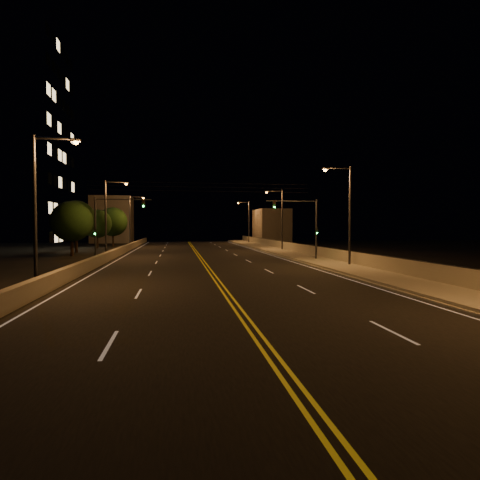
{
  "coord_description": "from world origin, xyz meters",
  "views": [
    {
      "loc": [
        -2.5,
        -10.67,
        3.51
      ],
      "look_at": [
        2.0,
        18.0,
        2.5
      ],
      "focal_mm": 30.0,
      "sensor_mm": 36.0,
      "label": 1
    }
  ],
  "objects": [
    {
      "name": "parapet_rail",
      "position": [
        12.45,
        20.0,
        1.33
      ],
      "size": [
        0.06,
        120.0,
        0.06
      ],
      "primitive_type": "cylinder",
      "rotation": [
        1.57,
        0.0,
        0.0
      ],
      "color": "black",
      "rests_on": "parapet_wall"
    },
    {
      "name": "curb",
      "position": [
        8.93,
        20.0,
        0.07
      ],
      "size": [
        0.14,
        120.0,
        0.15
      ],
      "primitive_type": "cube",
      "color": "#9D9983",
      "rests_on": "ground"
    },
    {
      "name": "traffic_signal_right",
      "position": [
        10.0,
        27.02,
        3.88
      ],
      "size": [
        5.11,
        0.31,
        6.14
      ],
      "color": "#2D2D33",
      "rests_on": "ground"
    },
    {
      "name": "tree_2",
      "position": [
        -15.05,
        55.46,
        3.88
      ],
      "size": [
        4.55,
        4.55,
        6.16
      ],
      "color": "black",
      "rests_on": "ground"
    },
    {
      "name": "streetlight_4",
      "position": [
        -9.9,
        12.75,
        4.93
      ],
      "size": [
        2.55,
        0.28,
        8.46
      ],
      "color": "#2D2D33",
      "rests_on": "ground"
    },
    {
      "name": "tree_1",
      "position": [
        -15.75,
        45.17,
        4.35
      ],
      "size": [
        5.1,
        5.1,
        6.91
      ],
      "color": "black",
      "rests_on": "ground"
    },
    {
      "name": "streetlight_5",
      "position": [
        -9.9,
        34.75,
        4.93
      ],
      "size": [
        2.55,
        0.28,
        8.46
      ],
      "color": "#2D2D33",
      "rests_on": "ground"
    },
    {
      "name": "tree_3",
      "position": [
        -13.43,
        60.61,
        4.24
      ],
      "size": [
        4.97,
        4.97,
        6.74
      ],
      "color": "black",
      "rests_on": "ground"
    },
    {
      "name": "tree_0",
      "position": [
        -14.63,
        38.41,
        4.04
      ],
      "size": [
        4.74,
        4.74,
        6.42
      ],
      "color": "black",
      "rests_on": "ground"
    },
    {
      "name": "traffic_signal_left",
      "position": [
        -8.8,
        27.02,
        3.88
      ],
      "size": [
        5.11,
        0.31,
        6.14
      ],
      "color": "#2D2D33",
      "rests_on": "ground"
    },
    {
      "name": "overhead_wires",
      "position": [
        0.0,
        29.5,
        7.4
      ],
      "size": [
        22.0,
        0.03,
        0.83
      ],
      "color": "black"
    },
    {
      "name": "streetlight_1",
      "position": [
        11.5,
        21.06,
        4.93
      ],
      "size": [
        2.55,
        0.28,
        8.46
      ],
      "color": "#2D2D33",
      "rests_on": "ground"
    },
    {
      "name": "streetlight_2",
      "position": [
        11.5,
        42.97,
        4.93
      ],
      "size": [
        2.55,
        0.28,
        8.46
      ],
      "color": "#2D2D33",
      "rests_on": "ground"
    },
    {
      "name": "road",
      "position": [
        0.0,
        20.0,
        0.01
      ],
      "size": [
        18.0,
        120.0,
        0.02
      ],
      "primitive_type": "cube",
      "color": "black",
      "rests_on": "ground"
    },
    {
      "name": "streetlight_3",
      "position": [
        11.5,
        68.86,
        4.93
      ],
      "size": [
        2.55,
        0.28,
        8.46
      ],
      "color": "#2D2D33",
      "rests_on": "ground"
    },
    {
      "name": "jersey_barrier",
      "position": [
        -9.41,
        20.0,
        0.46
      ],
      "size": [
        0.45,
        120.0,
        0.92
      ],
      "primitive_type": "cube",
      "color": "gray",
      "rests_on": "ground"
    },
    {
      "name": "distant_building_left",
      "position": [
        -16.0,
        76.94,
        4.84
      ],
      "size": [
        8.0,
        8.0,
        9.68
      ],
      "primitive_type": "cube",
      "color": "slate",
      "rests_on": "ground"
    },
    {
      "name": "distant_building_right",
      "position": [
        16.5,
        69.15,
        3.45
      ],
      "size": [
        6.0,
        10.0,
        6.9
      ],
      "primitive_type": "cube",
      "color": "slate",
      "rests_on": "ground"
    },
    {
      "name": "sidewalk",
      "position": [
        10.8,
        20.0,
        0.15
      ],
      "size": [
        3.6,
        120.0,
        0.3
      ],
      "primitive_type": "cube",
      "color": "#9D9983",
      "rests_on": "ground"
    },
    {
      "name": "lane_markings",
      "position": [
        0.0,
        19.93,
        0.02
      ],
      "size": [
        17.32,
        116.0,
        0.0
      ],
      "color": "silver",
      "rests_on": "road"
    },
    {
      "name": "parapet_wall",
      "position": [
        12.45,
        20.0,
        0.8
      ],
      "size": [
        0.3,
        120.0,
        1.0
      ],
      "primitive_type": "cube",
      "color": "gray",
      "rests_on": "sidewalk"
    },
    {
      "name": "ground",
      "position": [
        0.0,
        0.0,
        0.0
      ],
      "size": [
        160.0,
        160.0,
        0.0
      ],
      "primitive_type": "plane",
      "color": "black",
      "rests_on": "ground"
    },
    {
      "name": "streetlight_6",
      "position": [
        -9.9,
        57.24,
        4.93
      ],
      "size": [
        2.55,
        0.28,
        8.46
      ],
      "color": "#2D2D33",
      "rests_on": "ground"
    }
  ]
}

